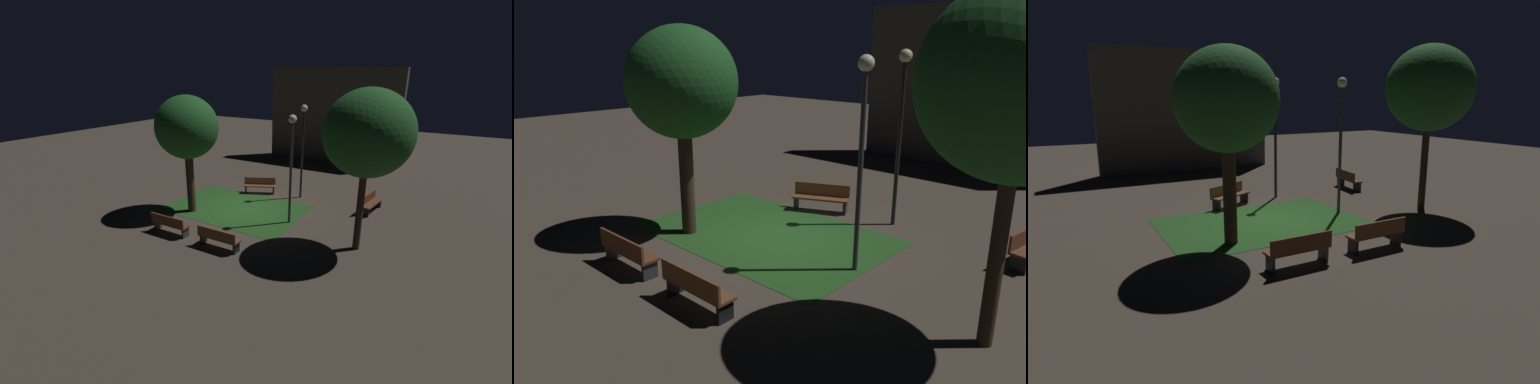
{
  "view_description": "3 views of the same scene",
  "coord_description": "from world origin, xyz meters",
  "views": [
    {
      "loc": [
        8.77,
        -13.79,
        6.71
      ],
      "look_at": [
        0.56,
        0.12,
        0.98
      ],
      "focal_mm": 24.09,
      "sensor_mm": 36.0,
      "label": 1
    },
    {
      "loc": [
        8.33,
        -9.32,
        5.09
      ],
      "look_at": [
        -0.8,
        0.32,
        1.08
      ],
      "focal_mm": 33.57,
      "sensor_mm": 36.0,
      "label": 2
    },
    {
      "loc": [
        -6.5,
        -12.73,
        4.28
      ],
      "look_at": [
        0.03,
        -0.85,
        1.19
      ],
      "focal_mm": 29.3,
      "sensor_mm": 36.0,
      "label": 3
    }
  ],
  "objects": [
    {
      "name": "bench_path_side",
      "position": [
        -1.3,
        -4.08,
        0.48
      ],
      "size": [
        1.8,
        0.5,
        0.88
      ],
      "color": "brown",
      "rests_on": "ground"
    },
    {
      "name": "tree_back_right",
      "position": [
        -2.18,
        -1.58,
        4.16
      ],
      "size": [
        2.97,
        2.97,
        5.69
      ],
      "color": "#38281C",
      "rests_on": "ground"
    },
    {
      "name": "lamp_post_plaza_west",
      "position": [
        2.65,
        -0.37,
        3.33
      ],
      "size": [
        0.36,
        0.36,
        4.96
      ],
      "color": "#333338",
      "rests_on": "ground"
    },
    {
      "name": "ground_plane",
      "position": [
        0.0,
        0.0,
        0.0
      ],
      "size": [
        60.0,
        60.0,
        0.0
      ],
      "primitive_type": "plane",
      "color": "#473D33"
    },
    {
      "name": "lamp_post_near_wall",
      "position": [
        1.74,
        3.01,
        3.39
      ],
      "size": [
        0.36,
        0.36,
        5.06
      ],
      "color": "black",
      "rests_on": "ground"
    },
    {
      "name": "building_wall_backdrop",
      "position": [
        0.41,
        11.74,
        3.46
      ],
      "size": [
        9.84,
        0.8,
        6.92
      ],
      "primitive_type": "cube",
      "color": "#4C4742",
      "rests_on": "ground"
    },
    {
      "name": "grass_lawn",
      "position": [
        -0.49,
        -0.16,
        0.01
      ],
      "size": [
        6.81,
        4.58,
        0.01
      ],
      "primitive_type": "cube",
      "color": "#23511E",
      "rests_on": "ground"
    },
    {
      "name": "tree_lawn_side",
      "position": [
        6.01,
        -1.28,
        4.58
      ],
      "size": [
        3.24,
        3.24,
        6.2
      ],
      "color": "#38281C",
      "rests_on": "ground"
    },
    {
      "name": "bench_front_right",
      "position": [
        1.3,
        -4.08,
        0.48
      ],
      "size": [
        1.8,
        0.49,
        0.88
      ],
      "color": "brown",
      "rests_on": "ground"
    },
    {
      "name": "bench_back_row",
      "position": [
        -0.61,
        2.52,
        0.48
      ],
      "size": [
        1.83,
        1.2,
        0.88
      ],
      "color": "brown",
      "rests_on": "ground"
    }
  ]
}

